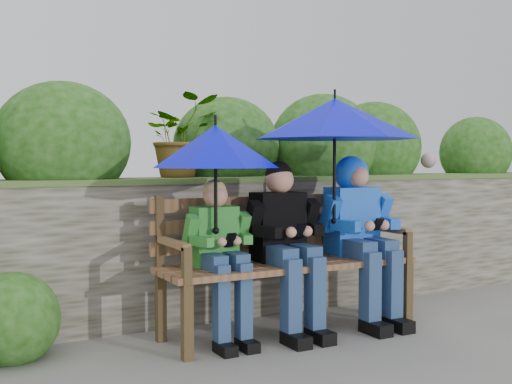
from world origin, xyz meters
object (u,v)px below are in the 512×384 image
park_bench (283,253)px  boy_left (220,249)px  umbrella_left (215,147)px  umbrella_right (335,119)px  boy_right (360,224)px  boy_middle (286,238)px

park_bench → boy_left: (-0.50, -0.07, 0.07)m
umbrella_left → umbrella_right: bearing=-0.0°
park_bench → boy_right: boy_right is taller
umbrella_right → boy_left: bearing=177.5°
boy_right → umbrella_right: size_ratio=1.05×
boy_middle → umbrella_right: 0.88m
boy_middle → boy_left: bearing=178.6°
umbrella_left → umbrella_right: (0.89, -0.00, 0.20)m
boy_left → umbrella_left: (-0.05, -0.04, 0.64)m
boy_right → umbrella_left: (-1.13, -0.03, 0.54)m
park_bench → boy_middle: boy_middle is taller
boy_middle → umbrella_left: size_ratio=1.41×
boy_middle → boy_right: bearing=0.9°
park_bench → boy_middle: (-0.03, -0.08, 0.11)m
boy_left → boy_middle: size_ratio=0.90×
umbrella_left → umbrella_right: umbrella_right is taller
boy_right → boy_left: bearing=179.9°
park_bench → boy_left: 0.51m
boy_left → boy_right: boy_right is taller
boy_left → umbrella_right: 1.19m
park_bench → boy_left: bearing=-171.8°
park_bench → umbrella_left: bearing=-168.8°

